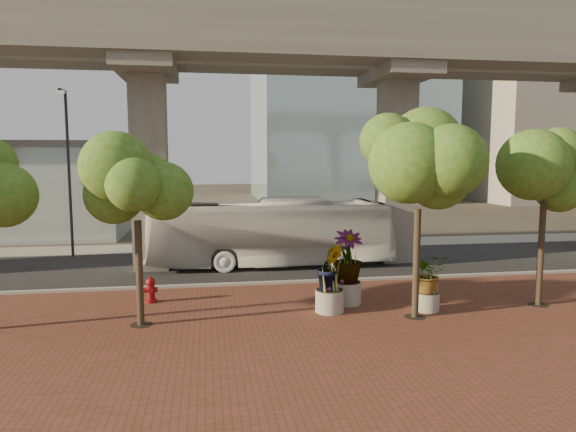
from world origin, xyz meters
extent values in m
plane|color=#383229|center=(0.00, 0.00, 0.00)|extent=(160.00, 160.00, 0.00)
cube|color=brown|center=(0.00, -8.00, 0.03)|extent=(70.00, 13.00, 0.06)
cube|color=black|center=(0.00, 2.00, 0.02)|extent=(90.00, 8.00, 0.04)
cube|color=#9C9891|center=(0.00, -2.00, 0.08)|extent=(70.00, 0.25, 0.16)
cube|color=#9C9891|center=(0.00, 7.50, 0.03)|extent=(90.00, 3.00, 0.06)
cube|color=gray|center=(0.00, 0.40, 10.50)|extent=(72.00, 2.40, 1.80)
cube|color=gray|center=(0.00, 3.60, 10.50)|extent=(72.00, 2.40, 1.80)
cube|color=gray|center=(0.00, 4.70, 11.90)|extent=(72.00, 0.12, 1.00)
cube|color=gray|center=(38.00, 36.00, 12.00)|extent=(18.00, 16.00, 24.00)
imported|color=silver|center=(-0.37, 1.70, 1.63)|extent=(11.75, 2.93, 3.26)
cylinder|color=maroon|center=(-5.46, -4.00, 0.11)|extent=(0.43, 0.43, 0.10)
cylinder|color=maroon|center=(-5.46, -4.00, 0.45)|extent=(0.29, 0.29, 0.69)
sphere|color=maroon|center=(-5.46, -4.00, 0.80)|extent=(0.33, 0.33, 0.33)
cylinder|color=maroon|center=(-5.46, -4.00, 0.95)|extent=(0.10, 0.10, 0.12)
cylinder|color=maroon|center=(-5.46, -4.00, 0.51)|extent=(0.48, 0.19, 0.19)
cylinder|color=#A19B91|center=(4.00, -6.52, 0.37)|extent=(0.80, 0.80, 0.62)
imported|color=#365B18|center=(4.00, -6.52, 1.35)|extent=(1.78, 1.78, 1.33)
cylinder|color=#A7A097|center=(1.50, -5.28, 0.45)|extent=(1.01, 1.01, 0.79)
imported|color=#365B18|center=(1.50, -5.28, 1.78)|extent=(2.48, 2.48, 1.86)
cylinder|color=#9E9B8F|center=(0.65, -6.15, 0.43)|extent=(0.96, 0.96, 0.75)
imported|color=#365B18|center=(0.65, -6.15, 1.61)|extent=(2.14, 2.14, 1.61)
cylinder|color=#3E3323|center=(-5.50, -6.57, 1.71)|extent=(0.22, 0.22, 3.29)
cylinder|color=black|center=(-5.50, -6.57, 0.07)|extent=(0.70, 0.70, 0.01)
cylinder|color=#3E3323|center=(3.29, -7.15, 1.84)|extent=(0.22, 0.22, 3.57)
cylinder|color=black|center=(3.29, -7.15, 0.07)|extent=(0.70, 0.70, 0.01)
cylinder|color=#3E3323|center=(8.17, -6.51, 1.90)|extent=(0.22, 0.22, 3.67)
cylinder|color=black|center=(8.17, -6.51, 0.07)|extent=(0.70, 0.70, 0.01)
cylinder|color=#29292E|center=(-10.51, 5.72, 4.32)|extent=(0.15, 0.15, 8.56)
cube|color=#29292E|center=(-10.51, 5.19, 8.60)|extent=(0.16, 1.07, 0.16)
cube|color=silver|center=(-10.51, 4.65, 8.50)|extent=(0.43, 0.21, 0.13)
cylinder|color=#323338|center=(9.29, 7.50, 3.99)|extent=(0.14, 0.14, 7.90)
cube|color=#323338|center=(9.29, 7.01, 7.94)|extent=(0.15, 0.99, 0.15)
cube|color=silver|center=(9.29, 6.51, 7.84)|extent=(0.39, 0.20, 0.12)
camera|label=1|loc=(-3.39, -22.66, 5.27)|focal=32.00mm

